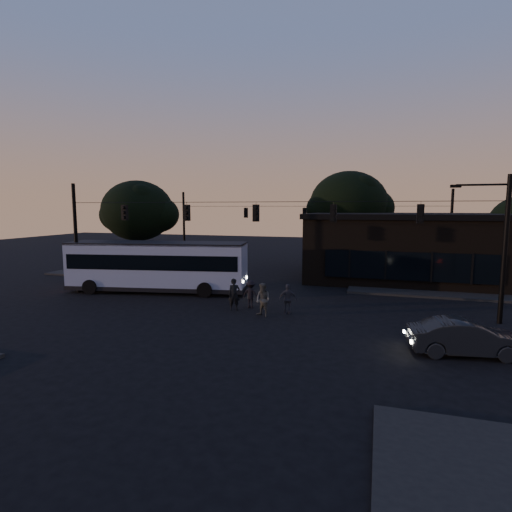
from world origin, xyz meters
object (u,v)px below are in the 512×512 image
(building, at_px, (404,247))
(pedestrian_b, at_px, (263,300))
(bus, at_px, (158,264))
(car, at_px, (466,338))
(pedestrian_d, at_px, (251,294))
(pedestrian_a, at_px, (234,294))
(pedestrian_c, at_px, (288,299))

(building, height_order, pedestrian_b, building)
(bus, xyz_separation_m, pedestrian_b, (8.81, -3.98, -1.05))
(bus, bearing_deg, pedestrian_b, -34.54)
(bus, relative_size, car, 2.92)
(car, bearing_deg, pedestrian_b, 63.19)
(bus, distance_m, pedestrian_d, 8.06)
(building, xyz_separation_m, pedestrian_a, (-9.86, -13.46, -1.79))
(car, distance_m, pedestrian_c, 9.08)
(pedestrian_a, bearing_deg, pedestrian_b, -42.98)
(pedestrian_b, bearing_deg, pedestrian_c, 61.65)
(pedestrian_a, relative_size, pedestrian_d, 1.12)
(pedestrian_a, distance_m, pedestrian_b, 2.10)
(pedestrian_b, height_order, pedestrian_c, pedestrian_b)
(building, xyz_separation_m, car, (1.43, -17.35, -1.99))
(building, xyz_separation_m, pedestrian_d, (-9.11, -12.65, -1.89))
(pedestrian_a, relative_size, pedestrian_c, 1.09)
(bus, bearing_deg, pedestrian_a, -35.25)
(car, bearing_deg, bus, 60.28)
(building, distance_m, pedestrian_a, 16.78)
(bus, height_order, pedestrian_b, bus)
(bus, relative_size, pedestrian_c, 7.56)
(pedestrian_b, xyz_separation_m, pedestrian_d, (-1.20, 1.58, -0.09))
(car, xyz_separation_m, pedestrian_a, (-11.29, 3.90, 0.20))
(bus, xyz_separation_m, car, (18.15, -7.10, -1.24))
(building, distance_m, pedestrian_d, 15.70)
(building, relative_size, pedestrian_c, 9.16)
(car, bearing_deg, pedestrian_c, 55.57)
(car, bearing_deg, pedestrian_d, 57.61)
(pedestrian_a, distance_m, pedestrian_d, 1.10)
(pedestrian_d, bearing_deg, pedestrian_a, 51.24)
(pedestrian_c, bearing_deg, pedestrian_d, -27.06)
(car, relative_size, pedestrian_c, 2.59)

